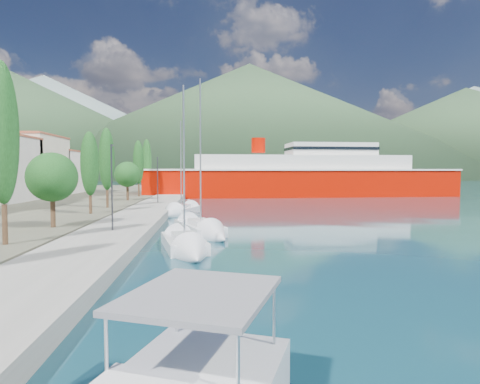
{
  "coord_description": "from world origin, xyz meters",
  "views": [
    {
      "loc": [
        -2.2,
        -14.15,
        4.98
      ],
      "look_at": [
        0.0,
        14.0,
        3.5
      ],
      "focal_mm": 30.0,
      "sensor_mm": 36.0,
      "label": 1
    }
  ],
  "objects": [
    {
      "name": "ground",
      "position": [
        0.0,
        120.0,
        0.0
      ],
      "size": [
        1400.0,
        1400.0,
        0.0
      ],
      "primitive_type": "plane",
      "color": "#113946"
    },
    {
      "name": "quay",
      "position": [
        -9.0,
        26.0,
        0.4
      ],
      "size": [
        5.0,
        88.0,
        0.8
      ],
      "primitive_type": "cube",
      "color": "gray",
      "rests_on": "ground"
    },
    {
      "name": "hills_far",
      "position": [
        138.59,
        618.73,
        77.39
      ],
      "size": [
        1480.0,
        900.0,
        180.0
      ],
      "color": "slate",
      "rests_on": "ground"
    },
    {
      "name": "hills_near",
      "position": [
        98.04,
        372.5,
        49.18
      ],
      "size": [
        1010.0,
        520.0,
        115.0
      ],
      "color": "#2F4B2D",
      "rests_on": "ground"
    },
    {
      "name": "tree_row",
      "position": [
        -14.05,
        31.54,
        5.73
      ],
      "size": [
        3.73,
        63.81,
        10.64
      ],
      "color": "#47301E",
      "rests_on": "land_strip"
    },
    {
      "name": "lamp_posts",
      "position": [
        -9.0,
        15.13,
        4.08
      ],
      "size": [
        0.15,
        49.59,
        6.06
      ],
      "color": "#2D2D33",
      "rests_on": "quay"
    },
    {
      "name": "sailboat_near",
      "position": [
        -3.43,
        9.77,
        0.3
      ],
      "size": [
        3.91,
        8.14,
        11.24
      ],
      "color": "silver",
      "rests_on": "ground"
    },
    {
      "name": "sailboat_mid",
      "position": [
        -2.26,
        16.3,
        0.32
      ],
      "size": [
        5.29,
        9.48,
        13.23
      ],
      "color": "silver",
      "rests_on": "ground"
    },
    {
      "name": "sailboat_far",
      "position": [
        -5.87,
        30.94,
        0.33
      ],
      "size": [
        4.9,
        8.35,
        11.7
      ],
      "color": "silver",
      "rests_on": "ground"
    },
    {
      "name": "ferry",
      "position": [
        16.22,
        64.96,
        3.68
      ],
      "size": [
        61.28,
        14.83,
        12.1
      ],
      "color": "#BD0E00",
      "rests_on": "ground"
    }
  ]
}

